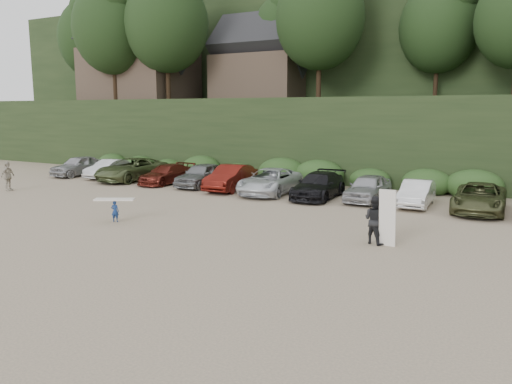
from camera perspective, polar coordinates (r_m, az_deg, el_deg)
The scene contains 6 objects.
ground at distance 20.78m, azimuth -1.34°, elevation -4.97°, with size 120.00×120.00×0.00m, color tan.
hillside_backdrop at distance 54.67m, azimuth 18.29°, elevation 15.32°, with size 90.00×41.50×28.00m.
parked_cars at distance 30.55m, azimuth 3.57°, elevation 1.13°, with size 39.39×6.22×1.64m.
distant_walker at distance 35.68m, azimuth -26.51°, elevation 1.61°, with size 1.09×0.45×1.86m, color #B2A896.
child_surfer at distance 24.01m, azimuth -15.84°, elevation -1.55°, with size 1.84×1.33×1.09m.
adult_surfer at distance 19.80m, azimuth 13.55°, elevation -3.12°, with size 1.38×0.98×2.21m.
Camera 1 is at (10.09, -17.41, 5.16)m, focal length 35.00 mm.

